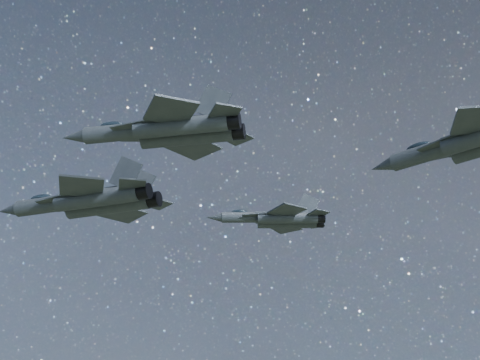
% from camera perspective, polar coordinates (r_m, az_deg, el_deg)
% --- Properties ---
extents(jet_lead, '(19.50, 13.91, 4.98)m').
position_cam_1_polar(jet_lead, '(70.98, -12.69, -1.77)').
color(jet_lead, '#31393E').
extents(jet_left, '(15.52, 10.42, 3.92)m').
position_cam_1_polar(jet_left, '(83.74, 3.21, -3.32)').
color(jet_left, '#31393E').
extents(jet_right, '(17.36, 12.10, 4.37)m').
position_cam_1_polar(jet_right, '(58.54, -6.08, 4.25)').
color(jet_right, '#31393E').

